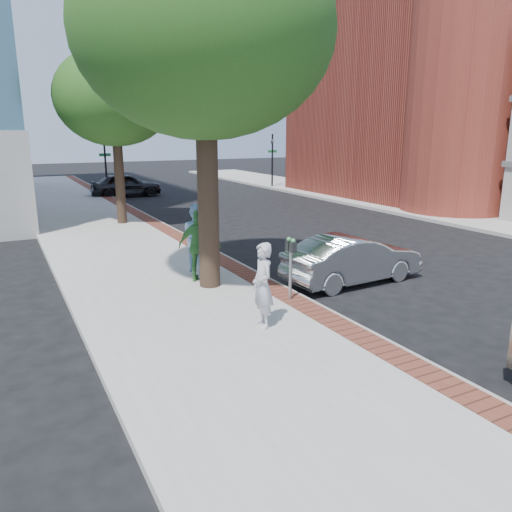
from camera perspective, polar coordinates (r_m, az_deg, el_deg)
ground at (r=11.44m, az=1.20°, el=-6.20°), size 120.00×120.00×0.00m
sidewalk at (r=18.21m, az=-15.25°, el=1.22°), size 5.00×60.00×0.15m
brick_strip at (r=18.76m, az=-8.70°, el=2.18°), size 0.60×60.00×0.01m
curb at (r=18.89m, az=-7.69°, el=2.05°), size 0.10×60.00×0.15m
sidewalk_far at (r=26.56m, az=20.81°, el=4.71°), size 5.00×60.00×0.15m
church at (r=34.69m, az=22.86°, el=18.45°), size 19.00×16.00×20.40m
signal_near at (r=32.04m, az=-16.84°, el=10.39°), size 0.70×0.15×3.80m
signal_far at (r=36.08m, az=1.88°, el=11.31°), size 0.70×0.15×3.80m
tree_near at (r=12.40m, az=-5.95°, el=24.27°), size 6.00×6.00×8.51m
tree_far at (r=21.96m, az=-15.90°, el=17.02°), size 4.80×4.80×7.14m
parking_meter at (r=11.41m, az=3.99°, el=0.04°), size 0.12×0.32×1.47m
person_gray at (r=9.84m, az=0.75°, el=-3.39°), size 0.49×0.67×1.72m
person_officer at (r=13.91m, az=-6.75°, el=2.09°), size 1.02×1.13×1.90m
person_green at (r=12.96m, az=-6.46°, el=1.16°), size 1.17×0.98×1.88m
sedan_silver at (r=13.57m, az=10.99°, el=-0.35°), size 4.00×1.63×1.29m
bg_car at (r=32.47m, az=-14.64°, el=7.88°), size 4.37×1.93×1.46m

